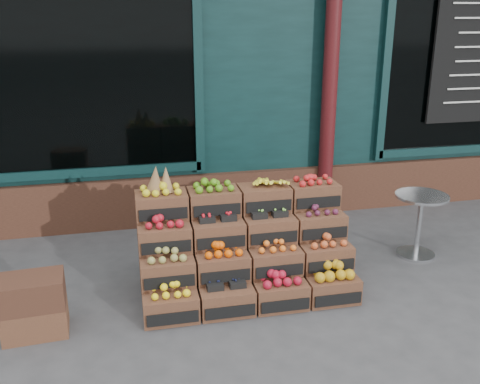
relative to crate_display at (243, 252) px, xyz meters
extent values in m
plane|color=#3E3E40|center=(0.23, -0.42, -0.37)|extent=(60.00, 60.00, 0.00)
cube|color=black|center=(0.23, 4.78, 2.03)|extent=(12.00, 6.00, 4.80)
cube|color=black|center=(0.23, 1.83, 1.13)|extent=(12.00, 0.12, 3.00)
cube|color=#44261B|center=(0.23, 1.76, -0.07)|extent=(12.00, 0.18, 0.60)
cube|color=black|center=(-1.37, 1.76, 1.38)|extent=(2.40, 0.06, 2.00)
cube|color=black|center=(3.43, 1.76, 1.38)|extent=(2.40, 0.06, 2.00)
cylinder|color=#440F12|center=(1.43, 1.63, 1.23)|extent=(0.18, 0.18, 3.20)
cube|color=black|center=(3.43, 1.68, 1.53)|extent=(1.30, 0.04, 1.60)
cube|color=brown|center=(-0.72, -0.37, -0.25)|extent=(0.46, 0.32, 0.23)
cube|color=black|center=(-0.72, -0.54, -0.27)|extent=(0.42, 0.02, 0.10)
cube|color=yellow|center=(-0.72, -0.37, -0.10)|extent=(0.37, 0.25, 0.07)
cube|color=brown|center=(-0.24, -0.38, -0.25)|extent=(0.46, 0.32, 0.23)
cube|color=black|center=(-0.24, -0.55, -0.27)|extent=(0.42, 0.02, 0.10)
cube|color=black|center=(-0.24, -0.38, -0.12)|extent=(0.37, 0.25, 0.03)
cube|color=brown|center=(0.24, -0.39, -0.25)|extent=(0.46, 0.32, 0.23)
cube|color=black|center=(0.24, -0.56, -0.27)|extent=(0.42, 0.02, 0.10)
cube|color=maroon|center=(0.24, -0.39, -0.09)|extent=(0.37, 0.25, 0.09)
cube|color=brown|center=(0.72, -0.39, -0.25)|extent=(0.46, 0.32, 0.23)
cube|color=black|center=(0.71, -0.56, -0.27)|extent=(0.42, 0.02, 0.10)
cube|color=#B38314|center=(0.72, -0.39, -0.08)|extent=(0.37, 0.25, 0.11)
cube|color=brown|center=(-0.71, -0.18, -0.02)|extent=(0.46, 0.32, 0.23)
cube|color=black|center=(-0.71, -0.35, -0.04)|extent=(0.42, 0.02, 0.10)
cube|color=olive|center=(-0.71, -0.18, 0.13)|extent=(0.37, 0.25, 0.08)
cube|color=brown|center=(-0.24, -0.19, -0.02)|extent=(0.46, 0.32, 0.23)
cube|color=black|center=(-0.24, -0.35, -0.04)|extent=(0.42, 0.02, 0.10)
cube|color=#EA5105|center=(-0.24, -0.19, 0.13)|extent=(0.37, 0.25, 0.08)
cube|color=brown|center=(0.24, -0.19, -0.02)|extent=(0.46, 0.32, 0.23)
cube|color=black|center=(0.24, -0.36, -0.04)|extent=(0.42, 0.02, 0.10)
cube|color=orange|center=(0.24, -0.19, 0.12)|extent=(0.37, 0.25, 0.06)
cube|color=brown|center=(0.72, -0.20, -0.02)|extent=(0.46, 0.32, 0.23)
cube|color=black|center=(0.72, -0.37, -0.04)|extent=(0.42, 0.02, 0.10)
cube|color=#C85025|center=(0.72, -0.20, 0.13)|extent=(0.37, 0.25, 0.07)
cube|color=brown|center=(-0.71, 0.02, 0.21)|extent=(0.46, 0.32, 0.23)
cube|color=black|center=(-0.71, -0.15, 0.19)|extent=(0.42, 0.02, 0.10)
cube|color=#A31321|center=(-0.71, 0.02, 0.36)|extent=(0.37, 0.25, 0.08)
cube|color=brown|center=(-0.23, 0.01, 0.21)|extent=(0.46, 0.32, 0.23)
cube|color=black|center=(-0.24, -0.16, 0.19)|extent=(0.42, 0.02, 0.10)
cube|color=red|center=(-0.23, 0.01, 0.34)|extent=(0.37, 0.25, 0.03)
cube|color=brown|center=(0.24, 0.00, 0.21)|extent=(0.46, 0.32, 0.23)
cube|color=black|center=(0.24, -0.17, 0.19)|extent=(0.42, 0.02, 0.10)
cube|color=#7DC745|center=(0.24, 0.00, 0.34)|extent=(0.37, 0.25, 0.03)
cube|color=brown|center=(0.72, 0.00, 0.21)|extent=(0.46, 0.32, 0.23)
cube|color=black|center=(0.72, -0.17, 0.19)|extent=(0.42, 0.02, 0.10)
cube|color=#551D37|center=(0.72, 0.00, 0.35)|extent=(0.37, 0.25, 0.06)
cube|color=brown|center=(-0.71, 0.21, 0.44)|extent=(0.46, 0.32, 0.23)
cube|color=black|center=(-0.71, 0.04, 0.41)|extent=(0.42, 0.02, 0.10)
cube|color=yellow|center=(-0.71, 0.21, 0.59)|extent=(0.37, 0.25, 0.08)
cube|color=brown|center=(-0.23, 0.20, 0.44)|extent=(0.46, 0.32, 0.23)
cube|color=black|center=(-0.23, 0.03, 0.41)|extent=(0.42, 0.02, 0.10)
cube|color=#4F8D16|center=(-0.23, 0.20, 0.59)|extent=(0.37, 0.25, 0.08)
cube|color=brown|center=(0.25, 0.20, 0.44)|extent=(0.46, 0.32, 0.23)
cube|color=black|center=(0.24, 0.03, 0.41)|extent=(0.42, 0.02, 0.10)
cube|color=yellow|center=(0.25, 0.20, 0.59)|extent=(0.37, 0.25, 0.07)
cube|color=brown|center=(0.72, 0.19, 0.44)|extent=(0.46, 0.32, 0.23)
cube|color=black|center=(0.72, 0.02, 0.41)|extent=(0.42, 0.02, 0.10)
cube|color=red|center=(0.72, 0.19, 0.59)|extent=(0.37, 0.25, 0.07)
cube|color=#44261B|center=(0.00, -0.19, -0.25)|extent=(1.89, 0.34, 0.23)
cube|color=#44261B|center=(0.01, 0.01, -0.14)|extent=(1.89, 0.34, 0.46)
cube|color=#44261B|center=(0.01, 0.20, -0.02)|extent=(1.89, 0.34, 0.69)
cone|color=olive|center=(-0.75, 0.21, 0.69)|extent=(0.16, 0.16, 0.26)
cone|color=olive|center=(-0.65, 0.24, 0.67)|extent=(0.14, 0.14, 0.23)
cube|color=brown|center=(-1.79, -0.35, -0.24)|extent=(0.51, 0.37, 0.25)
cube|color=#44261B|center=(-1.79, -0.35, 0.00)|extent=(0.51, 0.37, 0.25)
cylinder|color=silver|center=(1.94, 0.27, -0.35)|extent=(0.40, 0.40, 0.03)
cylinder|color=silver|center=(1.94, 0.27, -0.03)|extent=(0.05, 0.05, 0.65)
cylinder|color=silver|center=(1.94, 0.27, 0.30)|extent=(0.54, 0.54, 0.03)
imported|color=#1A5C2E|center=(-1.40, 2.18, 0.63)|extent=(0.85, 0.71, 1.98)
camera|label=1|loc=(-1.03, -4.34, 2.10)|focal=40.00mm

